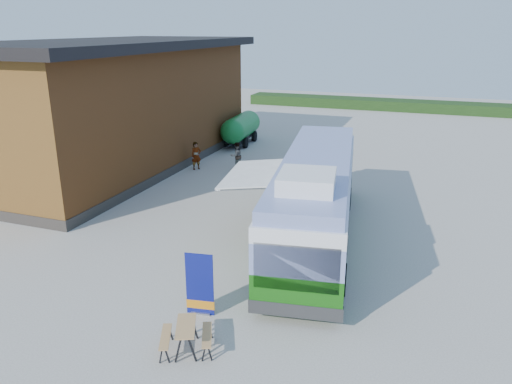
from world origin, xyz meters
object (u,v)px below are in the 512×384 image
at_px(bus, 316,195).
at_px(picnic_table, 186,332).
at_px(person_b, 236,156).
at_px(banner, 200,290).
at_px(person_a, 196,156).
at_px(slurry_tanker, 241,127).

distance_m(bus, picnic_table, 8.53).
height_order(bus, person_b, bus).
distance_m(bus, person_b, 11.25).
xyz_separation_m(banner, person_a, (-7.31, 14.36, 0.03)).
bearing_deg(banner, bus, 65.20).
height_order(banner, picnic_table, banner).
distance_m(banner, picnic_table, 1.80).
bearing_deg(person_a, banner, -112.57).
distance_m(picnic_table, person_b, 17.93).
height_order(person_a, person_b, person_a).
height_order(picnic_table, slurry_tanker, slurry_tanker).
height_order(picnic_table, person_a, person_a).
relative_size(banner, slurry_tanker, 0.34).
height_order(bus, person_a, bus).
height_order(banner, person_b, banner).
xyz_separation_m(picnic_table, person_b, (-5.53, 17.05, 0.24)).
bearing_deg(person_b, picnic_table, 54.10).
relative_size(person_a, slurry_tanker, 0.29).
bearing_deg(slurry_tanker, bus, -62.78).
relative_size(bus, slurry_tanker, 2.26).
height_order(bus, banner, bus).
distance_m(banner, person_a, 16.11).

